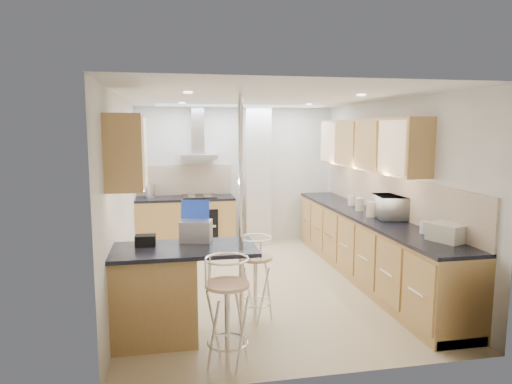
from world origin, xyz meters
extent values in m
plane|color=#D3BB8C|center=(0.00, 0.00, 0.00)|extent=(4.80, 4.80, 0.00)
cube|color=white|center=(0.00, 2.40, 1.25)|extent=(3.60, 0.04, 2.50)
cube|color=white|center=(0.00, -2.40, 1.25)|extent=(3.60, 0.04, 2.50)
cube|color=white|center=(-1.80, 0.00, 1.25)|extent=(0.04, 4.80, 2.50)
cube|color=white|center=(1.80, 0.00, 1.25)|extent=(0.04, 4.80, 2.50)
cube|color=white|center=(0.00, 0.00, 2.50)|extent=(3.60, 4.80, 0.02)
cube|color=#B68B48|center=(1.63, 0.40, 1.88)|extent=(0.34, 3.00, 0.72)
cube|color=#B68B48|center=(-1.63, -1.35, 1.88)|extent=(0.34, 0.62, 0.72)
cube|color=beige|center=(1.79, 0.00, 1.18)|extent=(0.03, 4.40, 0.56)
cube|color=beige|center=(-0.95, 2.38, 1.18)|extent=(1.70, 0.03, 0.56)
cube|color=silver|center=(0.35, 2.20, 1.25)|extent=(0.45, 0.40, 2.50)
cube|color=silver|center=(-0.70, 2.15, 1.62)|extent=(0.62, 0.48, 0.08)
cube|color=silver|center=(-0.70, 2.29, 2.06)|extent=(0.22, 0.20, 0.88)
cylinder|color=white|center=(-0.53, -1.45, 1.25)|extent=(0.05, 0.05, 2.50)
cube|color=black|center=(-0.70, 1.79, 0.45)|extent=(0.58, 0.02, 0.58)
cube|color=black|center=(-0.70, 2.10, 0.93)|extent=(0.58, 0.50, 0.02)
cube|color=tan|center=(0.00, 1.80, 2.48)|extent=(2.80, 0.35, 0.02)
cube|color=#B68B48|center=(1.50, 0.00, 0.44)|extent=(0.60, 4.40, 0.88)
cube|color=black|center=(1.50, 0.00, 0.90)|extent=(0.63, 4.40, 0.04)
cube|color=#B68B48|center=(-0.95, 2.10, 0.44)|extent=(1.70, 0.60, 0.88)
cube|color=black|center=(-0.95, 2.10, 0.90)|extent=(1.70, 0.63, 0.04)
cube|color=#B68B48|center=(-1.12, -1.45, 0.45)|extent=(1.35, 0.62, 0.90)
cube|color=black|center=(-1.12, -1.45, 0.92)|extent=(1.47, 0.72, 0.04)
imported|color=white|center=(1.65, -0.36, 1.07)|extent=(0.46, 0.61, 0.31)
cube|color=#9C9DA4|center=(-0.96, -1.21, 1.05)|extent=(0.36, 0.30, 0.22)
cube|color=black|center=(-1.47, -1.31, 0.99)|extent=(0.20, 0.15, 0.11)
cylinder|color=beige|center=(1.49, 0.24, 1.01)|extent=(0.14, 0.14, 0.19)
cylinder|color=beige|center=(1.56, 0.71, 1.00)|extent=(0.12, 0.12, 0.16)
cylinder|color=beige|center=(1.46, -0.21, 1.02)|extent=(0.14, 0.14, 0.21)
cylinder|color=white|center=(1.61, -1.26, 0.99)|extent=(0.12, 0.12, 0.14)
cube|color=beige|center=(1.65, -1.64, 1.01)|extent=(0.39, 0.44, 0.19)
cylinder|color=silver|center=(-1.54, 2.18, 1.04)|extent=(0.16, 0.16, 0.23)
camera|label=1|loc=(-1.24, -5.88, 2.09)|focal=32.00mm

